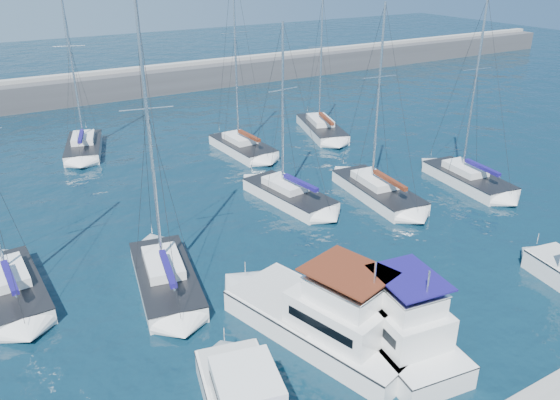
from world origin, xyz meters
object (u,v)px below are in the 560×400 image
sailboat_mid_d (377,191)px  motor_yacht_port_inner (329,320)px  sailboat_mid_a (11,288)px  sailboat_back_a (84,146)px  sailboat_mid_b (166,278)px  sailboat_back_c (321,128)px  sailboat_mid_e (468,179)px  motor_yacht_stbd_inner (392,324)px  sailboat_back_b (242,146)px  sailboat_mid_c (289,195)px

sailboat_mid_d → motor_yacht_port_inner: bearing=-131.5°
sailboat_mid_a → sailboat_back_a: (8.85, 22.35, 0.01)m
sailboat_mid_b → sailboat_back_c: size_ratio=1.17×
sailboat_mid_d → sailboat_mid_e: sailboat_mid_e is taller
motor_yacht_stbd_inner → sailboat_mid_a: size_ratio=0.63×
sailboat_mid_a → sailboat_mid_b: size_ratio=0.91×
sailboat_mid_b → sailboat_back_b: bearing=62.3°
motor_yacht_port_inner → sailboat_mid_b: 9.99m
motor_yacht_stbd_inner → sailboat_mid_c: 17.19m
sailboat_mid_a → sailboat_mid_e: size_ratio=1.00×
motor_yacht_port_inner → sailboat_mid_d: size_ratio=0.73×
motor_yacht_port_inner → sailboat_mid_a: (-12.88, 11.77, -0.61)m
sailboat_mid_a → sailboat_back_a: bearing=65.6°
sailboat_back_b → sailboat_back_c: (9.76, 1.08, -0.05)m
sailboat_mid_b → sailboat_back_c: 30.50m
sailboat_mid_a → sailboat_mid_c: bearing=5.9°
sailboat_back_a → sailboat_back_b: sailboat_back_b is taller
motor_yacht_stbd_inner → sailboat_back_c: sailboat_back_c is taller
motor_yacht_port_inner → sailboat_mid_b: (-5.23, 8.49, -0.59)m
sailboat_back_a → sailboat_mid_b: bearing=-76.8°
sailboat_mid_d → sailboat_back_c: sailboat_mid_d is taller
sailboat_back_a → sailboat_back_c: 23.53m
sailboat_mid_a → sailboat_mid_e: (33.81, -1.64, -0.00)m
sailboat_mid_c → sailboat_back_a: size_ratio=0.87×
sailboat_mid_c → sailboat_back_c: (11.81, 12.79, -0.01)m
motor_yacht_port_inner → sailboat_back_b: 27.92m
sailboat_back_c → motor_yacht_stbd_inner: bearing=-101.8°
motor_yacht_port_inner → sailboat_back_b: size_ratio=0.61×
sailboat_back_a → sailboat_mid_e: bearing=-28.0°
sailboat_back_b → motor_yacht_stbd_inner: bearing=-105.9°
sailboat_mid_e → sailboat_back_a: bearing=142.3°
sailboat_mid_c → sailboat_back_a: bearing=111.4°
sailboat_back_b → sailboat_back_c: size_ratio=1.26×
motor_yacht_stbd_inner → sailboat_back_a: (-6.40, 35.95, -0.60)m
sailboat_back_a → motor_yacht_stbd_inner: bearing=-64.1°
motor_yacht_stbd_inner → sailboat_mid_c: bearing=82.7°
sailboat_mid_c → sailboat_back_b: sailboat_back_b is taller
motor_yacht_port_inner → sailboat_mid_a: bearing=121.7°
motor_yacht_port_inner → sailboat_mid_e: sailboat_mid_e is taller
motor_yacht_stbd_inner → sailboat_back_b: 29.04m
motor_yacht_stbd_inner → sailboat_mid_c: size_ratio=0.69×
sailboat_mid_c → sailboat_back_a: (-10.79, 19.34, 0.02)m
motor_yacht_stbd_inner → sailboat_mid_b: size_ratio=0.57×
motor_yacht_port_inner → sailboat_back_c: (18.56, 27.57, -0.63)m
sailboat_mid_b → sailboat_back_c: (23.80, 19.08, -0.03)m
sailboat_mid_d → sailboat_back_a: 27.97m
sailboat_mid_b → motor_yacht_port_inner: bearing=-48.1°
sailboat_mid_e → sailboat_back_c: 17.60m
sailboat_back_b → motor_yacht_port_inner: bearing=-111.4°
sailboat_mid_b → sailboat_mid_d: size_ratio=1.11×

